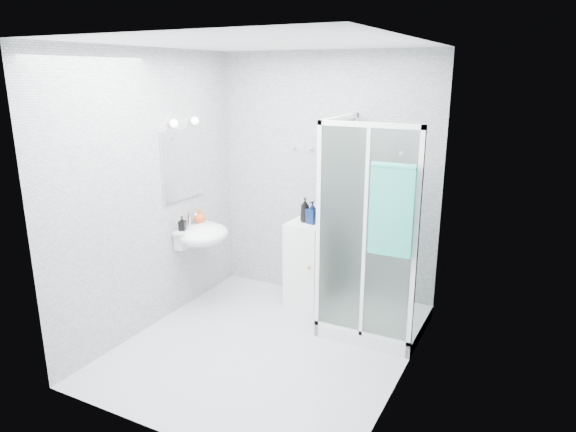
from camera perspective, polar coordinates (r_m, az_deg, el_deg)
The scene contains 12 objects.
room at distance 4.25m, azimuth -2.76°, elevation 0.90°, with size 2.40×2.60×2.60m.
shower_enclosure at distance 4.94m, azimuth 8.71°, elevation -7.60°, with size 0.90×0.95×2.00m.
wall_basin at distance 5.28m, azimuth -9.54°, elevation -2.04°, with size 0.46×0.56×0.35m.
mirror at distance 5.23m, azimuth -11.65°, elevation 5.64°, with size 0.02×0.60×0.70m, color white.
vanity_lights at distance 5.15m, azimuth -11.47°, elevation 10.21°, with size 0.10×0.40×0.08m.
wall_hooks at distance 5.39m, azimuth 1.59°, elevation 7.53°, with size 0.23×0.06×0.03m.
storage_cabinet at distance 5.41m, azimuth 2.05°, elevation -5.30°, with size 0.38×0.40×0.90m.
hand_towel at distance 4.20m, azimuth 11.43°, elevation 0.87°, with size 0.36×0.05×0.77m.
shampoo_bottle_a at distance 5.26m, azimuth 1.90°, elevation 0.69°, with size 0.10×0.10×0.26m, color black.
shampoo_bottle_b at distance 5.21m, azimuth 2.73°, elevation 0.40°, with size 0.10×0.11×0.23m, color #0A173D.
soap_dispenser_orange at distance 5.41m, azimuth -9.78°, elevation -0.04°, with size 0.12×0.12×0.15m, color #D14E18.
soap_dispenser_black at distance 5.20m, azimuth -11.67°, elevation -0.81°, with size 0.07×0.07×0.15m, color black.
Camera 1 is at (2.07, -3.56, 2.38)m, focal length 32.00 mm.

